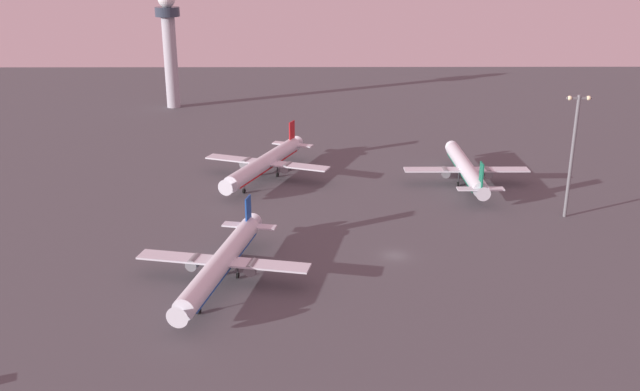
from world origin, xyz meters
name	(u,v)px	position (x,y,z in m)	size (l,w,h in m)	color
ground_plane	(395,255)	(0.00, 0.00, 0.00)	(416.00, 416.00, 0.00)	#4C4C51
control_tower	(169,41)	(-62.13, 122.86, 22.14)	(8.00, 8.00, 38.32)	#A8A8B2
airplane_far_stand	(222,262)	(-28.99, -10.11, 3.56)	(28.54, 36.45, 9.41)	silver
airplane_mid_apron	(466,169)	(20.39, 39.95, 3.54)	(28.29, 36.41, 9.37)	silver
airplane_terminal_side	(266,163)	(-25.58, 44.17, 3.81)	(29.77, 37.77, 10.08)	silver
apron_light_central	(573,148)	(36.15, 18.78, 14.18)	(4.80, 0.90, 24.71)	slate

